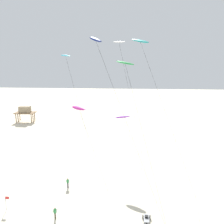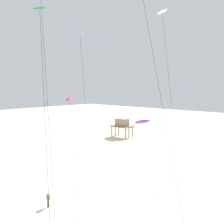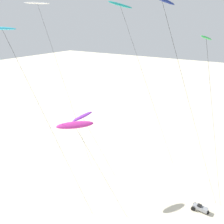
{
  "view_description": "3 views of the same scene",
  "coord_description": "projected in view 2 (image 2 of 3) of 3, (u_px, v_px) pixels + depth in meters",
  "views": [
    {
      "loc": [
        5.87,
        -30.29,
        21.03
      ],
      "look_at": [
        3.08,
        9.14,
        12.13
      ],
      "focal_mm": 41.04,
      "sensor_mm": 36.0,
      "label": 1
    },
    {
      "loc": [
        24.29,
        -12.48,
        14.55
      ],
      "look_at": [
        3.83,
        9.5,
        11.61
      ],
      "focal_mm": 46.8,
      "sensor_mm": 36.0,
      "label": 2
    },
    {
      "loc": [
        -16.76,
        -4.64,
        21.34
      ],
      "look_at": [
        4.03,
        8.77,
        12.04
      ],
      "focal_mm": 38.57,
      "sensor_mm": 36.0,
      "label": 3
    }
  ],
  "objects": [
    {
      "name": "kite_cyan",
      "position": [
        80.0,
        39.0,
        37.61
      ],
      "size": [
        6.93,
        4.05,
        21.09
      ],
      "color": "#33BFE0",
      "rests_on": "ground"
    },
    {
      "name": "stilt_house",
      "position": [
        122.0,
        124.0,
        79.56
      ],
      "size": [
        6.2,
        3.58,
        4.97
      ],
      "color": "#846647",
      "rests_on": "ground"
    },
    {
      "name": "kite_white",
      "position": [
        162.0,
        15.0,
        35.7
      ],
      "size": [
        6.5,
        4.0,
        23.44
      ],
      "color": "white",
      "rests_on": "ground"
    },
    {
      "name": "kite_magenta",
      "position": [
        69.0,
        99.0,
        33.5
      ],
      "size": [
        6.44,
        4.21,
        13.13
      ],
      "color": "#D8339E",
      "rests_on": "ground"
    },
    {
      "name": "kite_green",
      "position": [
        40.0,
        15.0,
        21.44
      ],
      "size": [
        6.63,
        3.56,
        20.44
      ],
      "color": "green",
      "rests_on": "ground"
    },
    {
      "name": "kite_purple",
      "position": [
        142.0,
        122.0,
        32.7
      ],
      "size": [
        5.59,
        3.2,
        10.82
      ],
      "color": "purple",
      "rests_on": "ground"
    },
    {
      "name": "kite_flyer_nearest",
      "position": [
        48.0,
        200.0,
        34.41
      ],
      "size": [
        0.6,
        0.57,
        1.67
      ],
      "color": "#33333D",
      "rests_on": "ground"
    }
  ]
}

